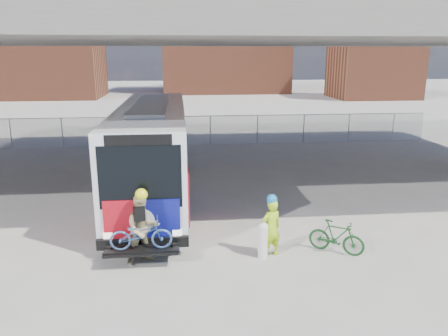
{
  "coord_description": "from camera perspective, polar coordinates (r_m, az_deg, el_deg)",
  "views": [
    {
      "loc": [
        -0.9,
        -14.99,
        5.57
      ],
      "look_at": [
        0.64,
        0.05,
        1.6
      ],
      "focal_mm": 35.0,
      "sensor_mm": 36.0,
      "label": 1
    }
  ],
  "objects": [
    {
      "name": "bike_parked",
      "position": [
        13.06,
        14.47,
        -8.71
      ],
      "size": [
        1.59,
        1.27,
        0.97
      ],
      "primitive_type": "imported",
      "rotation": [
        0.0,
        0.0,
        0.98
      ],
      "color": "#16461C",
      "rests_on": "ground"
    },
    {
      "name": "ground",
      "position": [
        16.02,
        -2.29,
        -5.65
      ],
      "size": [
        160.0,
        160.0,
        0.0
      ],
      "primitive_type": "plane",
      "color": "#9E9991",
      "rests_on": "ground"
    },
    {
      "name": "cyclist_hivis",
      "position": [
        12.39,
        6.18,
        -7.62
      ],
      "size": [
        0.71,
        0.59,
        1.83
      ],
      "rotation": [
        0.0,
        0.0,
        3.52
      ],
      "color": "#B5E618",
      "rests_on": "ground"
    },
    {
      "name": "bollard",
      "position": [
        12.4,
        5.12,
        -9.19
      ],
      "size": [
        0.27,
        0.27,
        1.04
      ],
      "color": "silver",
      "rests_on": "ground"
    },
    {
      "name": "cyclist_tan",
      "position": [
        12.11,
        -10.54,
        -7.72
      ],
      "size": [
        1.16,
        1.06,
        2.12
      ],
      "rotation": [
        0.0,
        0.0,
        0.44
      ],
      "color": "tan",
      "rests_on": "ground"
    },
    {
      "name": "smokestack",
      "position": [
        71.89,
        6.54,
        20.15
      ],
      "size": [
        2.2,
        2.2,
        25.0
      ],
      "primitive_type": "cylinder",
      "color": "brown",
      "rests_on": "ground"
    },
    {
      "name": "chainlink_fence",
      "position": [
        27.32,
        -3.92,
        5.95
      ],
      "size": [
        30.0,
        0.06,
        30.0
      ],
      "color": "gray",
      "rests_on": "ground"
    },
    {
      "name": "brick_buildings",
      "position": [
        63.25,
        -4.05,
        14.54
      ],
      "size": [
        54.0,
        22.0,
        12.0
      ],
      "color": "brown",
      "rests_on": "ground"
    },
    {
      "name": "overpass",
      "position": [
        19.04,
        -3.3,
        17.63
      ],
      "size": [
        40.0,
        16.0,
        7.95
      ],
      "color": "#605E59",
      "rests_on": "ground"
    },
    {
      "name": "bus",
      "position": [
        17.9,
        -9.29,
        3.37
      ],
      "size": [
        2.67,
        12.9,
        3.69
      ],
      "color": "silver",
      "rests_on": "ground"
    }
  ]
}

